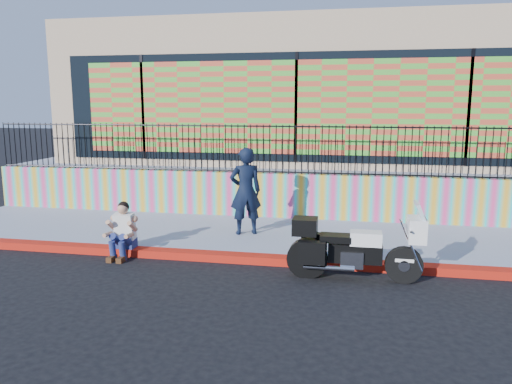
# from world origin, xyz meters

# --- Properties ---
(ground) EXTENTS (90.00, 90.00, 0.00)m
(ground) POSITION_xyz_m (0.00, 0.00, 0.00)
(ground) COLOR black
(ground) RESTS_ON ground
(red_curb) EXTENTS (16.00, 0.30, 0.15)m
(red_curb) POSITION_xyz_m (0.00, 0.00, 0.07)
(red_curb) COLOR red
(red_curb) RESTS_ON ground
(sidewalk) EXTENTS (16.00, 3.00, 0.15)m
(sidewalk) POSITION_xyz_m (0.00, 1.65, 0.07)
(sidewalk) COLOR gray
(sidewalk) RESTS_ON ground
(mural_wall) EXTENTS (16.00, 0.20, 1.10)m
(mural_wall) POSITION_xyz_m (0.00, 3.25, 0.70)
(mural_wall) COLOR #E23B7D
(mural_wall) RESTS_ON sidewalk
(metal_fence) EXTENTS (15.80, 0.04, 1.20)m
(metal_fence) POSITION_xyz_m (0.00, 3.25, 1.85)
(metal_fence) COLOR black
(metal_fence) RESTS_ON mural_wall
(elevated_platform) EXTENTS (16.00, 10.00, 1.25)m
(elevated_platform) POSITION_xyz_m (0.00, 8.35, 0.62)
(elevated_platform) COLOR gray
(elevated_platform) RESTS_ON ground
(storefront_building) EXTENTS (14.00, 8.06, 4.00)m
(storefront_building) POSITION_xyz_m (0.00, 8.13, 3.25)
(storefront_building) COLOR tan
(storefront_building) RESTS_ON elevated_platform
(police_motorcycle) EXTENTS (2.23, 0.74, 1.39)m
(police_motorcycle) POSITION_xyz_m (1.52, -0.58, 0.58)
(police_motorcycle) COLOR black
(police_motorcycle) RESTS_ON ground
(police_officer) EXTENTS (0.81, 0.69, 1.89)m
(police_officer) POSITION_xyz_m (-0.77, 1.50, 1.10)
(police_officer) COLOR black
(police_officer) RESTS_ON sidewalk
(seated_man) EXTENTS (0.54, 0.71, 1.06)m
(seated_man) POSITION_xyz_m (-2.87, -0.18, 0.45)
(seated_man) COLOR navy
(seated_man) RESTS_ON ground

